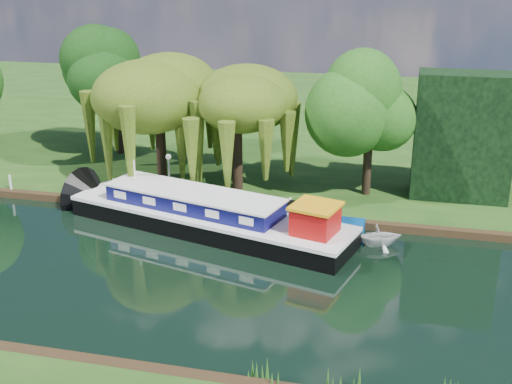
# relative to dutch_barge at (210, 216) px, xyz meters

# --- Properties ---
(ground) EXTENTS (120.00, 120.00, 0.00)m
(ground) POSITION_rel_dutch_barge_xyz_m (-4.76, -5.78, -0.91)
(ground) COLOR black
(far_bank) EXTENTS (120.00, 52.00, 0.45)m
(far_bank) POSITION_rel_dutch_barge_xyz_m (-4.76, 28.22, -0.69)
(far_bank) COLOR #183C10
(far_bank) RESTS_ON ground
(dutch_barge) EXTENTS (17.91, 8.34, 3.69)m
(dutch_barge) POSITION_rel_dutch_barge_xyz_m (0.00, 0.00, 0.00)
(dutch_barge) COLOR black
(dutch_barge) RESTS_ON ground
(narrowboat) EXTENTS (10.99, 2.25, 1.59)m
(narrowboat) POSITION_rel_dutch_barge_xyz_m (3.31, 1.52, -0.35)
(narrowboat) COLOR navy
(narrowboat) RESTS_ON ground
(white_cruiser) EXTENTS (3.12, 2.90, 1.34)m
(white_cruiser) POSITION_rel_dutch_barge_xyz_m (9.68, 0.19, -0.91)
(white_cruiser) COLOR silver
(white_cruiser) RESTS_ON ground
(willow_left) EXTENTS (6.80, 6.80, 8.15)m
(willow_left) POSITION_rel_dutch_barge_xyz_m (-5.69, 7.07, 5.46)
(willow_left) COLOR black
(willow_left) RESTS_ON far_bank
(willow_right) EXTENTS (6.00, 6.00, 7.31)m
(willow_right) POSITION_rel_dutch_barge_xyz_m (-0.03, 6.32, 4.87)
(willow_right) COLOR black
(willow_right) RESTS_ON far_bank
(tree_far_mid) EXTENTS (5.54, 5.54, 9.07)m
(tree_far_mid) POSITION_rel_dutch_barge_xyz_m (-11.27, 12.42, 5.78)
(tree_far_mid) COLOR black
(tree_far_mid) RESTS_ON far_bank
(tree_far_right) EXTENTS (4.92, 4.92, 8.06)m
(tree_far_right) POSITION_rel_dutch_barge_xyz_m (8.44, 7.26, 5.08)
(tree_far_right) COLOR black
(tree_far_right) RESTS_ON far_bank
(conifer_hedge) EXTENTS (6.00, 3.00, 8.00)m
(conifer_hedge) POSITION_rel_dutch_barge_xyz_m (14.24, 8.22, 3.54)
(conifer_hedge) COLOR black
(conifer_hedge) RESTS_ON far_bank
(lamppost) EXTENTS (0.36, 0.36, 2.56)m
(lamppost) POSITION_rel_dutch_barge_xyz_m (-4.26, 4.72, 1.51)
(lamppost) COLOR silver
(lamppost) RESTS_ON far_bank
(mooring_posts) EXTENTS (19.16, 0.16, 1.00)m
(mooring_posts) POSITION_rel_dutch_barge_xyz_m (-5.26, 2.62, 0.04)
(mooring_posts) COLOR silver
(mooring_posts) RESTS_ON far_bank
(reeds_near) EXTENTS (33.70, 1.50, 1.10)m
(reeds_near) POSITION_rel_dutch_barge_xyz_m (2.11, -13.35, -0.36)
(reeds_near) COLOR #1C5215
(reeds_near) RESTS_ON ground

